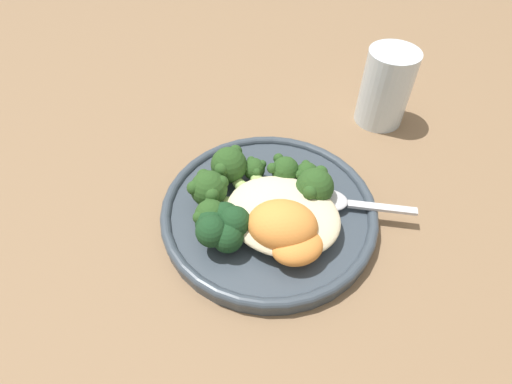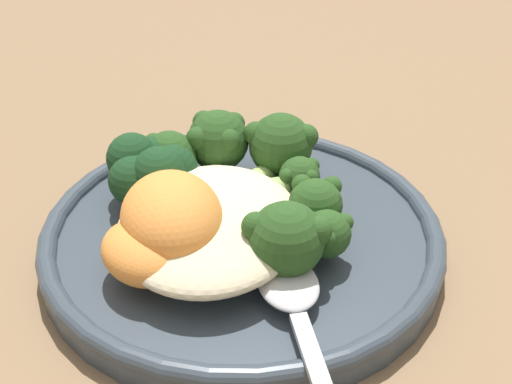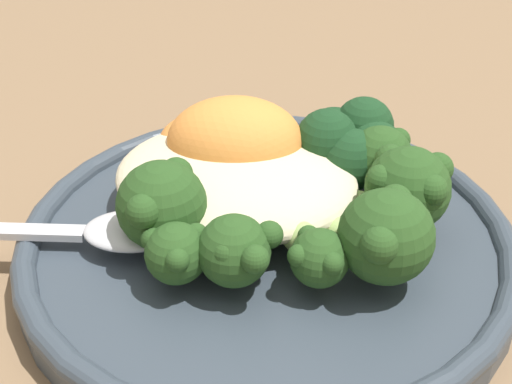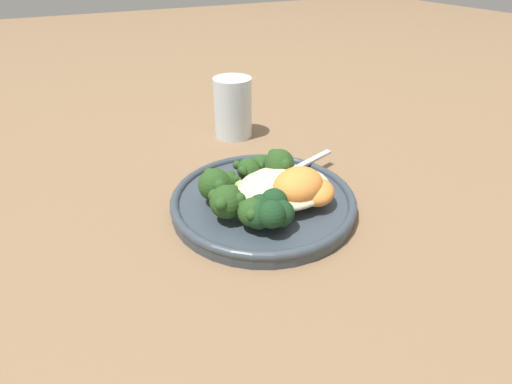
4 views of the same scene
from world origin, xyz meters
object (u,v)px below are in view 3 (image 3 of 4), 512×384
(broccoli_stalk_6, at_px, (368,162))
(kale_tuft, at_px, (350,143))
(broccoli_stalk_4, at_px, (370,231))
(sweet_potato_chunk_2, at_px, (235,141))
(quinoa_mound, at_px, (236,178))
(broccoli_stalk_1, at_px, (203,236))
(spoon, at_px, (110,231))
(broccoli_stalk_3, at_px, (298,229))
(broccoli_stalk_2, at_px, (246,244))
(sweet_potato_chunk_0, at_px, (207,139))
(sweet_potato_chunk_1, at_px, (229,141))
(broccoli_stalk_0, at_px, (178,203))
(plate, at_px, (261,241))
(broccoli_stalk_5, at_px, (382,188))

(broccoli_stalk_6, height_order, kale_tuft, kale_tuft)
(broccoli_stalk_4, height_order, sweet_potato_chunk_2, sweet_potato_chunk_2)
(quinoa_mound, relative_size, broccoli_stalk_1, 1.23)
(broccoli_stalk_1, relative_size, spoon, 0.83)
(broccoli_stalk_3, xyz_separation_m, sweet_potato_chunk_2, (-0.05, 0.05, 0.01))
(broccoli_stalk_2, xyz_separation_m, sweet_potato_chunk_2, (-0.03, 0.07, 0.01))
(broccoli_stalk_4, xyz_separation_m, spoon, (-0.12, -0.02, -0.02))
(quinoa_mound, distance_m, sweet_potato_chunk_0, 0.04)
(broccoli_stalk_1, bearing_deg, broccoli_stalk_2, 95.32)
(broccoli_stalk_3, bearing_deg, sweet_potato_chunk_1, -171.28)
(broccoli_stalk_0, xyz_separation_m, broccoli_stalk_2, (0.04, -0.01, -0.00))
(kale_tuft, bearing_deg, sweet_potato_chunk_0, -169.57)
(sweet_potato_chunk_2, relative_size, kale_tuft, 1.22)
(plate, relative_size, sweet_potato_chunk_2, 3.43)
(plate, height_order, broccoli_stalk_4, broccoli_stalk_4)
(broccoli_stalk_3, distance_m, broccoli_stalk_5, 0.05)
(sweet_potato_chunk_1, bearing_deg, kale_tuft, 22.50)
(broccoli_stalk_6, distance_m, sweet_potato_chunk_0, 0.09)
(broccoli_stalk_2, height_order, broccoli_stalk_5, broccoli_stalk_5)
(quinoa_mound, relative_size, broccoli_stalk_0, 1.36)
(broccoli_stalk_6, xyz_separation_m, kale_tuft, (-0.01, 0.01, 0.00))
(broccoli_stalk_2, height_order, sweet_potato_chunk_0, broccoli_stalk_2)
(broccoli_stalk_3, relative_size, spoon, 0.69)
(plate, distance_m, broccoli_stalk_4, 0.06)
(sweet_potato_chunk_0, bearing_deg, spoon, -100.27)
(broccoli_stalk_1, xyz_separation_m, sweet_potato_chunk_2, (-0.01, 0.07, 0.01))
(quinoa_mound, relative_size, broccoli_stalk_5, 1.00)
(broccoli_stalk_2, height_order, broccoli_stalk_3, broccoli_stalk_2)
(broccoli_stalk_1, bearing_deg, broccoli_stalk_6, 158.50)
(sweet_potato_chunk_0, height_order, sweet_potato_chunk_2, sweet_potato_chunk_2)
(spoon, bearing_deg, plate, -168.36)
(broccoli_stalk_6, height_order, sweet_potato_chunk_2, sweet_potato_chunk_2)
(broccoli_stalk_2, xyz_separation_m, broccoli_stalk_3, (0.02, 0.02, -0.00))
(plate, distance_m, kale_tuft, 0.07)
(sweet_potato_chunk_1, height_order, kale_tuft, sweet_potato_chunk_1)
(broccoli_stalk_1, relative_size, broccoli_stalk_3, 1.20)
(plate, xyz_separation_m, spoon, (-0.06, -0.04, 0.01))
(broccoli_stalk_0, bearing_deg, broccoli_stalk_2, 106.16)
(broccoli_stalk_4, xyz_separation_m, kale_tuft, (-0.03, 0.07, -0.00))
(broccoli_stalk_3, relative_size, broccoli_stalk_5, 0.67)
(broccoli_stalk_6, xyz_separation_m, sweet_potato_chunk_2, (-0.07, -0.01, 0.01))
(sweet_potato_chunk_2, bearing_deg, broccoli_stalk_3, -43.91)
(broccoli_stalk_0, height_order, broccoli_stalk_2, broccoli_stalk_0)
(broccoli_stalk_3, height_order, spoon, broccoli_stalk_3)
(quinoa_mound, relative_size, broccoli_stalk_2, 1.42)
(broccoli_stalk_3, height_order, broccoli_stalk_6, broccoli_stalk_6)
(broccoli_stalk_3, relative_size, broccoli_stalk_6, 1.08)
(broccoli_stalk_2, height_order, spoon, broccoli_stalk_2)
(broccoli_stalk_2, bearing_deg, sweet_potato_chunk_2, -164.77)
(broccoli_stalk_4, height_order, broccoli_stalk_5, broccoli_stalk_4)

